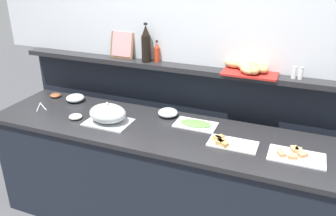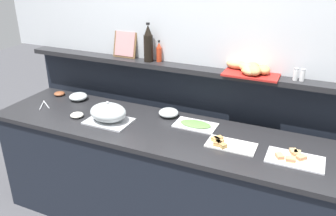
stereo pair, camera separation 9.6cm
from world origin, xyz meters
name	(u,v)px [view 1 (the left image)]	position (x,y,z in m)	size (l,w,h in m)	color
ground_plane	(189,184)	(0.00, 0.60, 0.00)	(12.00, 12.00, 0.00)	#4C4C51
buffet_counter	(166,180)	(0.00, 0.00, 0.44)	(2.75, 0.68, 0.89)	black
back_ledge_unit	(188,128)	(0.00, 0.51, 0.65)	(3.04, 0.22, 1.24)	black
sandwich_platter_front	(228,143)	(0.47, -0.04, 0.90)	(0.32, 0.17, 0.04)	white
sandwich_platter_rear	(296,156)	(0.90, -0.04, 0.90)	(0.34, 0.20, 0.04)	silver
cold_cuts_platter	(196,124)	(0.18, 0.15, 0.90)	(0.31, 0.18, 0.02)	white
serving_cloche	(108,114)	(-0.44, -0.06, 0.96)	(0.34, 0.24, 0.17)	#B7BABF
glass_bowl_medium	(75,98)	(-0.93, 0.20, 0.91)	(0.16, 0.16, 0.06)	silver
glass_bowl_small	(168,113)	(-0.07, 0.22, 0.91)	(0.16, 0.16, 0.06)	silver
condiment_bowl_teal	(56,95)	(-1.15, 0.22, 0.90)	(0.10, 0.10, 0.03)	brown
condiment_bowl_cream	(75,117)	(-0.72, -0.09, 0.90)	(0.10, 0.10, 0.04)	silver
serving_tongs	(41,107)	(-1.12, -0.01, 0.89)	(0.16, 0.16, 0.01)	#B7BABF
hot_sauce_bottle	(157,52)	(-0.27, 0.47, 1.32)	(0.04, 0.04, 0.18)	red
wine_bottle_dark	(146,45)	(-0.35, 0.44, 1.38)	(0.08, 0.08, 0.32)	black
salt_shaker	(294,73)	(0.80, 0.44, 1.28)	(0.03, 0.03, 0.09)	white
pepper_shaker	(301,73)	(0.85, 0.44, 1.28)	(0.03, 0.03, 0.09)	white
bread_basket	(249,68)	(0.48, 0.44, 1.28)	(0.41, 0.28, 0.08)	#B2231E
framed_picture	(122,44)	(-0.60, 0.48, 1.36)	(0.21, 0.07, 0.23)	brown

